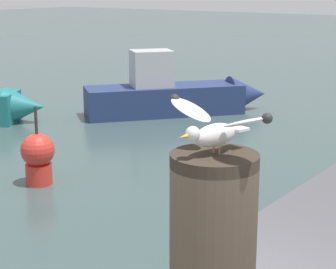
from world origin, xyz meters
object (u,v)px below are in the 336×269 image
(mooring_post, at_px, (213,236))
(channel_buoy, at_px, (38,157))
(seagull, at_px, (215,128))
(boat_navy, at_px, (180,94))

(mooring_post, relative_size, channel_buoy, 0.58)
(seagull, relative_size, boat_navy, 0.13)
(seagull, bearing_deg, channel_buoy, 54.35)
(mooring_post, height_order, boat_navy, mooring_post)
(channel_buoy, bearing_deg, boat_navy, 12.32)
(mooring_post, distance_m, channel_buoy, 7.65)
(boat_navy, bearing_deg, seagull, -144.51)
(mooring_post, xyz_separation_m, seagull, (-0.00, 0.00, 0.50))
(seagull, bearing_deg, boat_navy, 35.49)
(mooring_post, height_order, channel_buoy, mooring_post)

